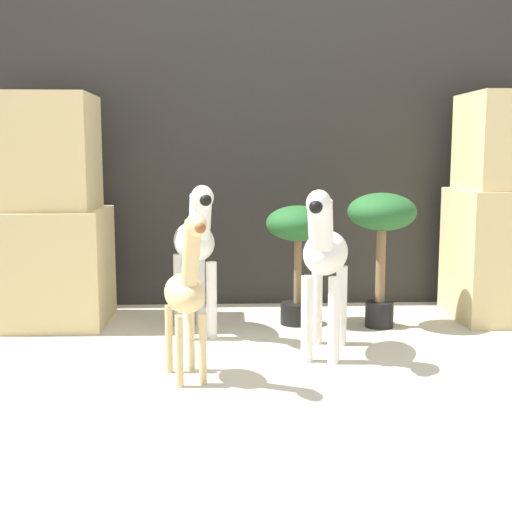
{
  "coord_description": "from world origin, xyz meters",
  "views": [
    {
      "loc": [
        -0.28,
        -2.37,
        0.79
      ],
      "look_at": [
        -0.14,
        0.54,
        0.36
      ],
      "focal_mm": 50.0,
      "sensor_mm": 36.0,
      "label": 1
    }
  ],
  "objects_px": {
    "potted_palm_back": "(382,224)",
    "zebra_right": "(324,256)",
    "giraffe_figurine": "(186,289)",
    "potted_palm_front": "(298,238)",
    "zebra_left": "(195,245)"
  },
  "relations": [
    {
      "from": "zebra_right",
      "to": "potted_palm_back",
      "type": "relative_size",
      "value": 1.08
    },
    {
      "from": "giraffe_figurine",
      "to": "potted_palm_front",
      "type": "distance_m",
      "value": 0.94
    },
    {
      "from": "zebra_right",
      "to": "potted_palm_back",
      "type": "distance_m",
      "value": 0.55
    },
    {
      "from": "giraffe_figurine",
      "to": "potted_palm_front",
      "type": "relative_size",
      "value": 1.09
    },
    {
      "from": "giraffe_figurine",
      "to": "potted_palm_front",
      "type": "height_order",
      "value": "giraffe_figurine"
    },
    {
      "from": "zebra_left",
      "to": "potted_palm_back",
      "type": "relative_size",
      "value": 1.08
    },
    {
      "from": "zebra_right",
      "to": "giraffe_figurine",
      "type": "xyz_separation_m",
      "value": [
        -0.51,
        -0.29,
        -0.07
      ]
    },
    {
      "from": "zebra_right",
      "to": "giraffe_figurine",
      "type": "relative_size",
      "value": 1.1
    },
    {
      "from": "zebra_left",
      "to": "potted_palm_back",
      "type": "distance_m",
      "value": 0.84
    },
    {
      "from": "potted_palm_front",
      "to": "zebra_left",
      "type": "bearing_deg",
      "value": -161.51
    },
    {
      "from": "zebra_right",
      "to": "potted_palm_front",
      "type": "height_order",
      "value": "zebra_right"
    },
    {
      "from": "zebra_left",
      "to": "giraffe_figurine",
      "type": "bearing_deg",
      "value": -90.45
    },
    {
      "from": "zebra_left",
      "to": "potted_palm_front",
      "type": "relative_size",
      "value": 1.2
    },
    {
      "from": "zebra_left",
      "to": "giraffe_figurine",
      "type": "xyz_separation_m",
      "value": [
        -0.01,
        -0.65,
        -0.07
      ]
    },
    {
      "from": "potted_palm_back",
      "to": "zebra_right",
      "type": "bearing_deg",
      "value": -125.62
    }
  ]
}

